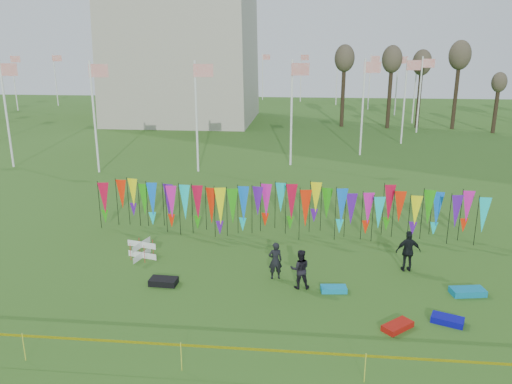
# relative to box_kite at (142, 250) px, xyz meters

# --- Properties ---
(ground) EXTENTS (160.00, 160.00, 0.00)m
(ground) POSITION_rel_box_kite_xyz_m (5.80, -5.00, -0.39)
(ground) COLOR #2E5518
(ground) RESTS_ON ground
(flagpole_ring) EXTENTS (57.40, 56.16, 8.00)m
(flagpole_ring) POSITION_rel_box_kite_xyz_m (-8.20, 43.00, 3.61)
(flagpole_ring) COLOR white
(flagpole_ring) RESTS_ON ground
(banner_row) EXTENTS (18.64, 0.64, 2.40)m
(banner_row) POSITION_rel_box_kite_xyz_m (6.07, 3.59, 1.13)
(banner_row) COLOR black
(banner_row) RESTS_ON ground
(caution_tape_near) EXTENTS (26.00, 0.02, 0.90)m
(caution_tape_near) POSITION_rel_box_kite_xyz_m (5.57, -7.53, 0.38)
(caution_tape_near) COLOR #E1DC04
(caution_tape_near) RESTS_ON ground
(box_kite) EXTENTS (0.71, 0.71, 0.79)m
(box_kite) POSITION_rel_box_kite_xyz_m (0.00, 0.00, 0.00)
(box_kite) COLOR red
(box_kite) RESTS_ON ground
(person_left) EXTENTS (0.64, 0.53, 1.52)m
(person_left) POSITION_rel_box_kite_xyz_m (5.88, -1.37, 0.37)
(person_left) COLOR black
(person_left) RESTS_ON ground
(person_mid) EXTENTS (0.80, 0.54, 1.55)m
(person_mid) POSITION_rel_box_kite_xyz_m (6.87, -2.08, 0.38)
(person_mid) COLOR black
(person_mid) RESTS_ON ground
(person_right) EXTENTS (1.06, 0.68, 1.72)m
(person_right) POSITION_rel_box_kite_xyz_m (11.22, -0.12, 0.47)
(person_right) COLOR black
(person_right) RESTS_ON ground
(kite_bag_turquoise) EXTENTS (1.00, 0.57, 0.19)m
(kite_bag_turquoise) POSITION_rel_box_kite_xyz_m (8.15, -2.26, -0.30)
(kite_bag_turquoise) COLOR #0D8EC3
(kite_bag_turquoise) RESTS_ON ground
(kite_bag_blue) EXTENTS (1.14, 0.88, 0.21)m
(kite_bag_blue) POSITION_rel_box_kite_xyz_m (11.81, -4.14, -0.29)
(kite_bag_blue) COLOR #0A09A0
(kite_bag_blue) RESTS_ON ground
(kite_bag_red) EXTENTS (1.13, 1.09, 0.20)m
(kite_bag_red) POSITION_rel_box_kite_xyz_m (10.09, -4.69, -0.30)
(kite_bag_red) COLOR #AD140B
(kite_bag_red) RESTS_ON ground
(kite_bag_black) EXTENTS (1.08, 0.66, 0.24)m
(kite_bag_black) POSITION_rel_box_kite_xyz_m (1.61, -2.34, -0.27)
(kite_bag_black) COLOR black
(kite_bag_black) RESTS_ON ground
(kite_bag_teal) EXTENTS (1.32, 0.79, 0.24)m
(kite_bag_teal) POSITION_rel_box_kite_xyz_m (13.09, -2.01, -0.28)
(kite_bag_teal) COLOR #0C7CAB
(kite_bag_teal) RESTS_ON ground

